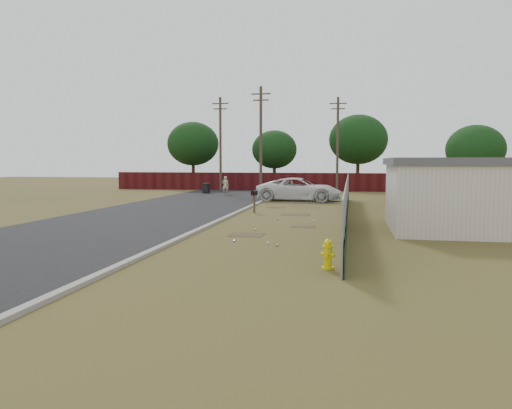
% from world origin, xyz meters
% --- Properties ---
extents(ground, '(120.00, 120.00, 0.00)m').
position_xyz_m(ground, '(0.00, 0.00, 0.00)').
color(ground, brown).
rests_on(ground, ground).
extents(street, '(15.10, 60.00, 0.12)m').
position_xyz_m(street, '(-6.76, 8.05, 0.02)').
color(street, black).
rests_on(street, ground).
extents(chainlink_fence, '(0.10, 27.06, 2.02)m').
position_xyz_m(chainlink_fence, '(3.12, 1.03, 0.80)').
color(chainlink_fence, gray).
rests_on(chainlink_fence, ground).
extents(privacy_fence, '(30.00, 0.12, 1.80)m').
position_xyz_m(privacy_fence, '(-6.00, 25.00, 0.90)').
color(privacy_fence, '#480F14').
rests_on(privacy_fence, ground).
extents(utility_poles, '(12.60, 8.24, 9.00)m').
position_xyz_m(utility_poles, '(-3.67, 20.67, 4.69)').
color(utility_poles, '#4C4133').
rests_on(utility_poles, ground).
extents(houses, '(9.30, 17.24, 3.10)m').
position_xyz_m(houses, '(9.70, 3.13, 1.56)').
color(houses, silver).
rests_on(houses, ground).
extents(horizon_trees, '(33.32, 31.94, 7.78)m').
position_xyz_m(horizon_trees, '(0.84, 23.56, 4.63)').
color(horizon_trees, '#352717').
rests_on(horizon_trees, ground).
extents(fire_hydrant, '(0.43, 0.43, 0.87)m').
position_xyz_m(fire_hydrant, '(2.70, -10.78, 0.40)').
color(fire_hydrant, yellow).
rests_on(fire_hydrant, ground).
extents(mailbox, '(0.30, 0.57, 1.30)m').
position_xyz_m(mailbox, '(-2.13, 3.51, 1.03)').
color(mailbox, brown).
rests_on(mailbox, ground).
extents(pickup_truck, '(6.38, 3.20, 1.73)m').
position_xyz_m(pickup_truck, '(-0.42, 12.30, 0.87)').
color(pickup_truck, white).
rests_on(pickup_truck, ground).
extents(pedestrian, '(0.63, 0.44, 1.65)m').
position_xyz_m(pedestrian, '(-7.46, 17.78, 0.82)').
color(pedestrian, '#BEAD8B').
rests_on(pedestrian, ground).
extents(trash_bin, '(0.68, 0.74, 0.93)m').
position_xyz_m(trash_bin, '(-9.81, 19.77, 0.48)').
color(trash_bin, black).
rests_on(trash_bin, ground).
extents(scattered_litter, '(2.55, 11.35, 0.07)m').
position_xyz_m(scattered_litter, '(0.30, -2.97, 0.04)').
color(scattered_litter, silver).
rests_on(scattered_litter, ground).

